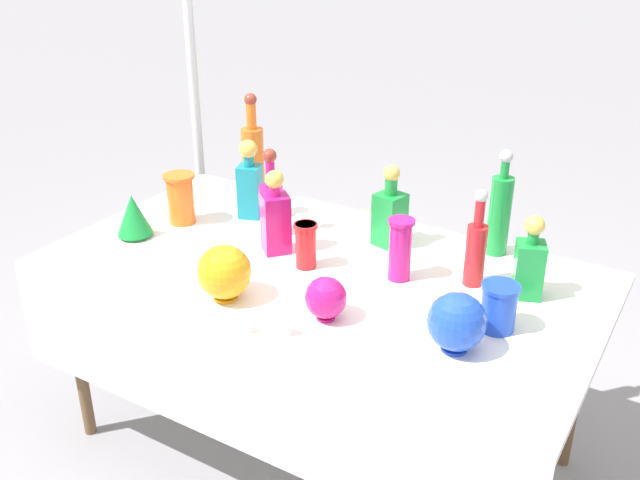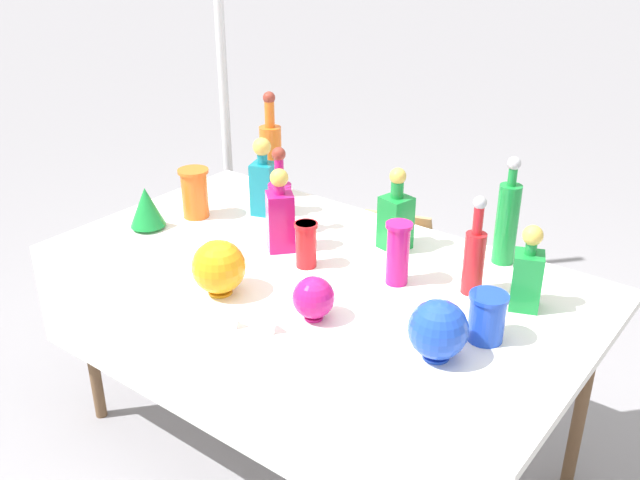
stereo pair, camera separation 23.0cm
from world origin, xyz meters
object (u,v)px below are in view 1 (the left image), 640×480
round_bowl_1 (326,298)px  fluted_vase_0 (133,215)px  slender_vase_1 (499,305)px  round_bowl_0 (224,272)px  tall_bottle_3 (500,212)px  square_decanter_2 (390,213)px  square_decanter_1 (276,217)px  tall_bottle_0 (271,203)px  canopy_pole (193,81)px  square_decanter_3 (250,183)px  round_bowl_2 (457,322)px  tall_bottle_1 (253,158)px  slender_vase_2 (306,244)px  tall_bottle_2 (476,248)px  slender_vase_0 (400,247)px  slender_vase_3 (181,197)px  cardboard_box_behind_left (362,265)px  square_decanter_0 (529,263)px

round_bowl_1 → fluted_vase_0: bearing=171.9°
slender_vase_1 → round_bowl_0: round_bowl_0 is taller
tall_bottle_3 → square_decanter_2: tall_bottle_3 is taller
square_decanter_1 → slender_vase_1: 0.82m
tall_bottle_0 → canopy_pole: canopy_pole is taller
square_decanter_3 → round_bowl_2: size_ratio=1.81×
round_bowl_2 → tall_bottle_3: bearing=98.8°
round_bowl_2 → canopy_pole: bearing=151.7°
tall_bottle_1 → slender_vase_2: bearing=-38.9°
tall_bottle_3 → tall_bottle_1: bearing=-179.0°
tall_bottle_2 → fluted_vase_0: (-1.16, -0.29, -0.04)m
slender_vase_2 → round_bowl_2: bearing=-18.5°
canopy_pole → square_decanter_2: bearing=-17.7°
square_decanter_2 → round_bowl_2: size_ratio=1.75×
slender_vase_0 → canopy_pole: bearing=156.0°
slender_vase_3 → fluted_vase_0: size_ratio=1.20×
tall_bottle_3 → tall_bottle_2: bearing=-87.7°
slender_vase_3 → round_bowl_0: bearing=-36.7°
tall_bottle_2 → square_decanter_2: size_ratio=1.09×
tall_bottle_3 → square_decanter_1: 0.75m
tall_bottle_2 → round_bowl_2: bearing=-77.0°
tall_bottle_2 → cardboard_box_behind_left: bearing=133.6°
square_decanter_2 → slender_vase_2: size_ratio=1.89×
round_bowl_2 → square_decanter_3: bearing=156.1°
slender_vase_2 → round_bowl_0: 0.32m
round_bowl_0 → round_bowl_2: 0.70m
slender_vase_1 → round_bowl_0: (-0.76, -0.26, 0.01)m
tall_bottle_0 → round_bowl_1: (0.47, -0.40, -0.05)m
tall_bottle_0 → slender_vase_2: (0.24, -0.16, -0.03)m
tall_bottle_0 → tall_bottle_1: bearing=136.1°
round_bowl_1 → slender_vase_0: bearing=77.0°
fluted_vase_0 → tall_bottle_2: bearing=14.2°
canopy_pole → round_bowl_2: bearing=-28.3°
tall_bottle_0 → slender_vase_3: tall_bottle_0 is taller
square_decanter_1 → square_decanter_2: size_ratio=1.00×
tall_bottle_2 → square_decanter_1: tall_bottle_2 is taller
round_bowl_0 → slender_vase_2: bearing=72.0°
slender_vase_2 → tall_bottle_2: bearing=18.7°
tall_bottle_3 → cardboard_box_behind_left: bearing=142.5°
tall_bottle_2 → cardboard_box_behind_left: 1.42m
square_decanter_1 → slender_vase_1: size_ratio=2.09×
fluted_vase_0 → round_bowl_1: fluted_vase_0 is taller
slender_vase_0 → slender_vase_1: bearing=-19.1°
tall_bottle_0 → canopy_pole: size_ratio=0.12×
tall_bottle_2 → slender_vase_3: size_ratio=1.68×
tall_bottle_3 → fluted_vase_0: tall_bottle_3 is taller
square_decanter_3 → fluted_vase_0: (-0.25, -0.36, -0.05)m
square_decanter_0 → round_bowl_1: bearing=-136.5°
square_decanter_0 → slender_vase_2: bearing=-164.5°
square_decanter_3 → canopy_pole: bearing=145.2°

